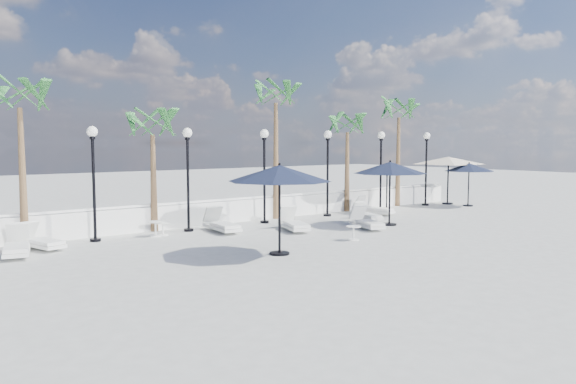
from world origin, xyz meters
TOP-DOWN VIEW (x-y plane):
  - ground at (0.00, 0.00)m, footprint 100.00×100.00m
  - balustrade at (0.00, 7.50)m, footprint 26.00×0.30m
  - lamppost_1 at (-7.00, 6.50)m, footprint 0.36×0.36m
  - lamppost_2 at (-3.50, 6.50)m, footprint 0.36×0.36m
  - lamppost_3 at (0.00, 6.50)m, footprint 0.36×0.36m
  - lamppost_4 at (3.50, 6.50)m, footprint 0.36×0.36m
  - lamppost_5 at (7.00, 6.50)m, footprint 0.36×0.36m
  - lamppost_6 at (10.50, 6.50)m, footprint 0.36×0.36m
  - palm_0 at (-9.00, 7.30)m, footprint 2.60×2.60m
  - palm_1 at (-4.50, 7.30)m, footprint 2.60×2.60m
  - palm_2 at (1.20, 7.30)m, footprint 2.60×2.60m
  - palm_3 at (5.50, 7.30)m, footprint 2.60×2.60m
  - palm_4 at (9.20, 7.30)m, footprint 2.60×2.60m
  - lounger_1 at (-9.63, 5.59)m, footprint 1.19×2.19m
  - lounger_2 at (-8.81, 6.22)m, footprint 1.09×2.03m
  - lounger_3 at (2.17, 2.81)m, footprint 1.23×2.04m
  - lounger_4 at (-2.59, 5.64)m, footprint 0.95×2.18m
  - lounger_5 at (-0.32, 4.19)m, footprint 1.36×2.17m
  - lounger_6 at (5.57, 5.64)m, footprint 1.02×2.07m
  - lounger_7 at (3.92, 4.51)m, footprint 1.00×1.85m
  - side_table_0 at (-4.97, 6.20)m, footprint 0.55×0.55m
  - side_table_1 at (-4.69, 6.20)m, footprint 0.47×0.47m
  - side_table_2 at (-0.06, 1.29)m, footprint 0.50×0.50m
  - parasol_navy_left at (-3.51, 0.92)m, footprint 3.07×3.07m
  - parasol_navy_mid at (3.57, 2.91)m, footprint 2.91×2.91m
  - parasol_navy_right at (12.00, 4.92)m, footprint 2.56×2.56m
  - parasol_cream_sq_a at (7.12, 6.20)m, footprint 4.93×4.93m
  - parasol_cream_sq_b at (12.00, 6.20)m, footprint 5.46×5.46m

SIDE VIEW (x-z plane):
  - ground at x=0.00m, z-range 0.00..0.00m
  - lounger_7 at x=3.92m, z-range -0.11..0.55m
  - lounger_2 at x=-8.81m, z-range -0.12..0.61m
  - lounger_3 at x=2.17m, z-range -0.12..0.61m
  - lounger_6 at x=5.57m, z-range -0.12..0.62m
  - lounger_5 at x=-0.32m, z-range -0.13..0.65m
  - lounger_1 at x=-9.63m, z-range -0.13..0.66m
  - lounger_4 at x=-2.59m, z-range -0.13..0.66m
  - side_table_1 at x=-4.69m, z-range 0.05..0.51m
  - side_table_2 at x=-0.06m, z-range 0.05..0.54m
  - side_table_0 at x=-4.97m, z-range 0.06..0.59m
  - balustrade at x=0.00m, z-range -0.04..0.97m
  - parasol_navy_right at x=12.00m, z-range 0.87..3.16m
  - parasol_cream_sq_a at x=7.12m, z-range 1.03..3.45m
  - parasol_navy_mid at x=3.57m, z-range 0.99..3.59m
  - parasol_navy_left at x=-3.51m, z-range 1.03..3.74m
  - lamppost_1 at x=-7.00m, z-range 0.57..4.41m
  - lamppost_2 at x=-3.50m, z-range 0.57..4.41m
  - lamppost_3 at x=0.00m, z-range 0.57..4.41m
  - lamppost_4 at x=3.50m, z-range 0.57..4.41m
  - lamppost_5 at x=7.00m, z-range 0.57..4.41m
  - lamppost_6 at x=10.50m, z-range 0.57..4.41m
  - parasol_cream_sq_b at x=12.00m, z-range 1.16..3.89m
  - palm_1 at x=-4.50m, z-range 1.40..6.10m
  - palm_3 at x=5.50m, z-range 1.50..6.40m
  - palm_0 at x=-9.00m, z-range 1.78..7.28m
  - palm_4 at x=9.20m, z-range 1.88..7.58m
  - palm_2 at x=1.20m, z-range 2.07..8.17m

